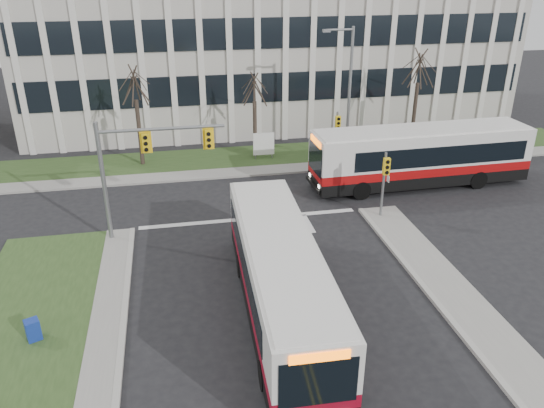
{
  "coord_description": "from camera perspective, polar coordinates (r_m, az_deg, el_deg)",
  "views": [
    {
      "loc": [
        -3.83,
        -17.89,
        13.01
      ],
      "look_at": [
        0.78,
        5.62,
        2.0
      ],
      "focal_mm": 35.0,
      "sensor_mm": 36.0,
      "label": 1
    }
  ],
  "objects": [
    {
      "name": "ground",
      "position": [
        22.45,
        0.83,
        -10.74
      ],
      "size": [
        120.0,
        120.0,
        0.0
      ],
      "primitive_type": "plane",
      "color": "black",
      "rests_on": "ground"
    },
    {
      "name": "sidewalk_east",
      "position": [
        21.49,
        24.6,
        -15.01
      ],
      "size": [
        2.0,
        26.0,
        0.14
      ],
      "primitive_type": "cube",
      "color": "#9E9B93",
      "rests_on": "ground"
    },
    {
      "name": "sidewalk_cross",
      "position": [
        36.61,
        3.62,
        3.93
      ],
      "size": [
        44.0,
        1.6,
        0.14
      ],
      "primitive_type": "cube",
      "color": "#9E9B93",
      "rests_on": "ground"
    },
    {
      "name": "building_lawn",
      "position": [
        39.16,
        2.6,
        5.34
      ],
      "size": [
        44.0,
        5.0,
        0.12
      ],
      "primitive_type": "cube",
      "color": "#2F491F",
      "rests_on": "ground"
    },
    {
      "name": "office_building",
      "position": [
        49.2,
        -0.66,
        16.48
      ],
      "size": [
        40.0,
        16.0,
        12.0
      ],
      "primitive_type": "cube",
      "color": "#B6B2A8",
      "rests_on": "ground"
    },
    {
      "name": "mast_arm_signal",
      "position": [
        26.6,
        -14.35,
        4.68
      ],
      "size": [
        6.11,
        0.38,
        6.2
      ],
      "color": "slate",
      "rests_on": "ground"
    },
    {
      "name": "signal_pole_near",
      "position": [
        29.1,
        12.04,
        2.94
      ],
      "size": [
        0.34,
        0.39,
        3.8
      ],
      "color": "slate",
      "rests_on": "ground"
    },
    {
      "name": "signal_pole_far",
      "position": [
        36.61,
        7.01,
        7.81
      ],
      "size": [
        0.34,
        0.39,
        3.8
      ],
      "color": "slate",
      "rests_on": "ground"
    },
    {
      "name": "streetlight",
      "position": [
        36.93,
        8.1,
        12.22
      ],
      "size": [
        2.15,
        0.25,
        9.2
      ],
      "color": "slate",
      "rests_on": "ground"
    },
    {
      "name": "directory_sign",
      "position": [
        37.85,
        -0.9,
        6.45
      ],
      "size": [
        1.5,
        0.12,
        2.0
      ],
      "color": "slate",
      "rests_on": "ground"
    },
    {
      "name": "tree_left",
      "position": [
        36.73,
        -14.56,
        12.13
      ],
      "size": [
        1.8,
        1.8,
        7.7
      ],
      "color": "#42352B",
      "rests_on": "ground"
    },
    {
      "name": "tree_mid",
      "position": [
        37.45,
        -1.9,
        12.13
      ],
      "size": [
        1.8,
        1.8,
        6.82
      ],
      "color": "#42352B",
      "rests_on": "ground"
    },
    {
      "name": "tree_right",
      "position": [
        40.7,
        15.55,
        13.76
      ],
      "size": [
        1.8,
        1.8,
        8.25
      ],
      "color": "#42352B",
      "rests_on": "ground"
    },
    {
      "name": "bus_main",
      "position": [
        20.99,
        0.85,
        -8.08
      ],
      "size": [
        3.05,
        12.47,
        3.31
      ],
      "primitive_type": null,
      "rotation": [
        0.0,
        0.0,
        -0.03
      ],
      "color": "silver",
      "rests_on": "ground"
    },
    {
      "name": "bus_cross",
      "position": [
        34.49,
        15.63,
        4.81
      ],
      "size": [
        13.72,
        3.28,
        3.64
      ],
      "primitive_type": null,
      "rotation": [
        0.0,
        0.0,
        -1.55
      ],
      "color": "silver",
      "rests_on": "ground"
    },
    {
      "name": "newspaper_box_blue",
      "position": [
        22.14,
        -24.29,
        -12.34
      ],
      "size": [
        0.64,
        0.61,
        0.95
      ],
      "primitive_type": "cube",
      "rotation": [
        0.0,
        0.0,
        0.41
      ],
      "color": "navy",
      "rests_on": "ground"
    }
  ]
}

